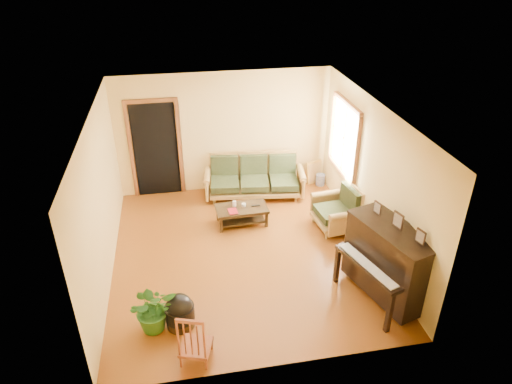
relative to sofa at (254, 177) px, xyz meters
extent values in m
plane|color=#66310D|center=(-0.55, -1.98, -0.45)|extent=(5.00, 5.00, 0.00)
cube|color=black|center=(-2.00, 0.50, 0.58)|extent=(1.08, 0.16, 2.05)
cube|color=white|center=(1.66, -0.68, 1.05)|extent=(0.12, 1.36, 1.46)
cube|color=olive|center=(0.00, 0.00, 0.00)|extent=(2.17, 1.12, 0.89)
cube|color=black|center=(-0.44, -1.03, -0.27)|extent=(1.01, 0.58, 0.36)
cube|color=olive|center=(1.29, -1.49, -0.01)|extent=(0.93, 0.96, 0.87)
cube|color=black|center=(1.42, -3.46, 0.18)|extent=(1.21, 1.60, 1.25)
cylinder|color=black|center=(-1.72, -3.53, -0.25)|extent=(0.55, 0.55, 0.40)
cube|color=brown|center=(-1.53, -4.17, -0.03)|extent=(0.50, 0.53, 0.84)
cube|color=gold|center=(1.44, 0.36, -0.17)|extent=(0.41, 0.23, 0.54)
cylinder|color=#324497|center=(1.55, 0.23, -0.32)|extent=(0.22, 0.22, 0.25)
imported|color=#255A19|center=(-2.07, -3.51, -0.08)|extent=(0.77, 0.71, 0.73)
imported|color=maroon|center=(-0.70, -1.16, -0.08)|extent=(0.19, 0.24, 0.02)
cylinder|color=white|center=(-0.56, -0.95, -0.03)|extent=(0.09, 0.09, 0.12)
cylinder|color=white|center=(-0.39, -0.98, -0.06)|extent=(0.11, 0.11, 0.06)
cube|color=black|center=(-0.16, -1.01, -0.08)|extent=(0.16, 0.05, 0.02)
camera|label=1|loc=(-1.52, -8.47, 4.44)|focal=32.00mm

